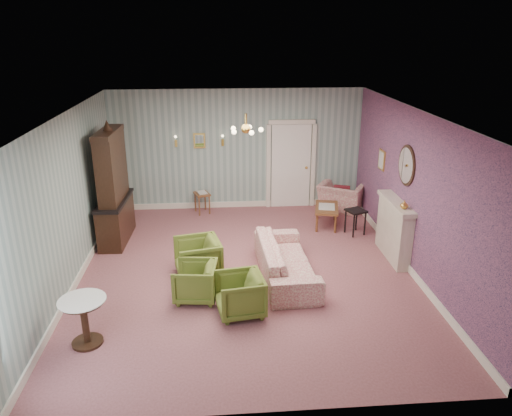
{
  "coord_description": "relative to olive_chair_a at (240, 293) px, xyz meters",
  "views": [
    {
      "loc": [
        -0.47,
        -7.98,
        4.22
      ],
      "look_at": [
        0.2,
        0.4,
        1.1
      ],
      "focal_mm": 34.24,
      "sensor_mm": 36.0,
      "label": 1
    }
  ],
  "objects": [
    {
      "name": "wall_front",
      "position": [
        0.19,
        -2.14,
        1.09
      ],
      "size": [
        6.0,
        0.0,
        6.0
      ],
      "primitive_type": "plane",
      "rotation": [
        -1.57,
        0.0,
        0.0
      ],
      "color": "gray",
      "rests_on": "ground"
    },
    {
      "name": "oval_mirror",
      "position": [
        3.15,
        1.76,
        1.49
      ],
      "size": [
        0.04,
        0.76,
        0.84
      ],
      "primitive_type": null,
      "color": "white",
      "rests_on": "wall_right"
    },
    {
      "name": "olive_chair_b",
      "position": [
        -0.71,
        0.5,
        -0.02
      ],
      "size": [
        0.7,
        0.74,
        0.69
      ],
      "primitive_type": "imported",
      "rotation": [
        0.0,
        0.0,
        -1.69
      ],
      "color": "#5F6F26",
      "rests_on": "floor"
    },
    {
      "name": "sconce_left",
      "position": [
        -1.26,
        4.8,
        1.34
      ],
      "size": [
        0.16,
        0.12,
        0.3
      ],
      "primitive_type": null,
      "color": "gold",
      "rests_on": "wall_back"
    },
    {
      "name": "wall_right",
      "position": [
        3.19,
        1.36,
        1.09
      ],
      "size": [
        0.0,
        7.0,
        7.0
      ],
      "primitive_type": "plane",
      "rotation": [
        1.57,
        0.0,
        -1.57
      ],
      "color": "gray",
      "rests_on": "ground"
    },
    {
      "name": "wall_back",
      "position": [
        0.19,
        4.86,
        1.09
      ],
      "size": [
        6.0,
        0.0,
        6.0
      ],
      "primitive_type": "plane",
      "rotation": [
        1.57,
        0.0,
        0.0
      ],
      "color": "gray",
      "rests_on": "ground"
    },
    {
      "name": "ceiling",
      "position": [
        0.19,
        1.36,
        2.54
      ],
      "size": [
        7.0,
        7.0,
        0.0
      ],
      "primitive_type": "plane",
      "rotation": [
        3.14,
        0.0,
        0.0
      ],
      "color": "white",
      "rests_on": "ground"
    },
    {
      "name": "mantel_vase",
      "position": [
        3.03,
        1.36,
        0.87
      ],
      "size": [
        0.15,
        0.15,
        0.15
      ],
      "primitive_type": "imported",
      "color": "gold",
      "rests_on": "fireplace"
    },
    {
      "name": "olive_chair_c",
      "position": [
        -0.69,
        1.29,
        0.03
      ],
      "size": [
        0.86,
        0.89,
        0.78
      ],
      "primitive_type": "imported",
      "rotation": [
        0.0,
        0.0,
        -1.35
      ],
      "color": "#5F6F26",
      "rests_on": "floor"
    },
    {
      "name": "dresser",
      "position": [
        -2.44,
        3.04,
        0.88
      ],
      "size": [
        0.57,
        1.51,
        2.48
      ],
      "primitive_type": null,
      "rotation": [
        0.0,
        0.0,
        -0.04
      ],
      "color": "black",
      "rests_on": "floor"
    },
    {
      "name": "sofa_chintz",
      "position": [
        0.88,
        1.14,
        0.08
      ],
      "size": [
        0.75,
        2.26,
        0.87
      ],
      "primitive_type": "imported",
      "rotation": [
        0.0,
        0.0,
        1.61
      ],
      "color": "#AC4554",
      "rests_on": "floor"
    },
    {
      "name": "burgundy_cushion",
      "position": [
        2.67,
        4.3,
        0.12
      ],
      "size": [
        0.41,
        0.28,
        0.39
      ],
      "primitive_type": "cube",
      "rotation": [
        0.17,
        0.0,
        -0.35
      ],
      "color": "maroon",
      "rests_on": "wingback_chair"
    },
    {
      "name": "door",
      "position": [
        1.49,
        4.82,
        0.72
      ],
      "size": [
        1.12,
        0.12,
        2.16
      ],
      "primitive_type": null,
      "color": "white",
      "rests_on": "floor"
    },
    {
      "name": "pedestal_table",
      "position": [
        -2.2,
        -0.61,
        -0.0
      ],
      "size": [
        0.83,
        0.83,
        0.72
      ],
      "primitive_type": null,
      "rotation": [
        0.0,
        0.0,
        0.33
      ],
      "color": "black",
      "rests_on": "floor"
    },
    {
      "name": "fireplace",
      "position": [
        3.05,
        1.76,
        0.22
      ],
      "size": [
        0.3,
        1.4,
        1.16
      ],
      "primitive_type": null,
      "color": "beige",
      "rests_on": "floor"
    },
    {
      "name": "gilt_mirror_back",
      "position": [
        -0.71,
        4.82,
        1.34
      ],
      "size": [
        0.28,
        0.06,
        0.36
      ],
      "primitive_type": null,
      "color": "gold",
      "rests_on": "wall_back"
    },
    {
      "name": "coffee_table",
      "position": [
        2.12,
        3.45,
        -0.13
      ],
      "size": [
        0.69,
        0.99,
        0.46
      ],
      "primitive_type": null,
      "rotation": [
        0.0,
        0.0,
        -0.22
      ],
      "color": "brown",
      "rests_on": "floor"
    },
    {
      "name": "olive_chair_a",
      "position": [
        0.0,
        0.0,
        0.0
      ],
      "size": [
        0.76,
        0.79,
        0.72
      ],
      "primitive_type": "imported",
      "rotation": [
        0.0,
        0.0,
        -1.42
      ],
      "color": "#5F6F26",
      "rests_on": "floor"
    },
    {
      "name": "sconce_right",
      "position": [
        -0.16,
        4.8,
        1.34
      ],
      "size": [
        0.16,
        0.12,
        0.3
      ],
      "primitive_type": null,
      "color": "gold",
      "rests_on": "wall_back"
    },
    {
      "name": "wall_left",
      "position": [
        -2.81,
        1.36,
        1.09
      ],
      "size": [
        0.0,
        7.0,
        7.0
      ],
      "primitive_type": "plane",
      "rotation": [
        1.57,
        0.0,
        1.57
      ],
      "color": "gray",
      "rests_on": "ground"
    },
    {
      "name": "chandelier",
      "position": [
        0.19,
        1.36,
        2.27
      ],
      "size": [
        0.56,
        0.56,
        0.36
      ],
      "primitive_type": null,
      "color": "gold",
      "rests_on": "ceiling"
    },
    {
      "name": "floor",
      "position": [
        0.19,
        1.36,
        -0.36
      ],
      "size": [
        7.0,
        7.0,
        0.0
      ],
      "primitive_type": "plane",
      "color": "#98585E",
      "rests_on": "ground"
    },
    {
      "name": "side_table_black",
      "position": [
        2.63,
        2.93,
        -0.08
      ],
      "size": [
        0.48,
        0.48,
        0.56
      ],
      "primitive_type": null,
      "rotation": [
        0.0,
        0.0,
        0.38
      ],
      "color": "black",
      "rests_on": "floor"
    },
    {
      "name": "nesting_table",
      "position": [
        -0.69,
        4.51,
        -0.09
      ],
      "size": [
        0.44,
        0.5,
        0.54
      ],
      "primitive_type": null,
      "rotation": [
        0.0,
        0.0,
        0.34
      ],
      "color": "brown",
      "rests_on": "floor"
    },
    {
      "name": "framed_print",
      "position": [
        3.16,
        3.11,
        1.24
      ],
      "size": [
        0.04,
        0.34,
        0.42
      ],
      "primitive_type": null,
      "color": "gold",
      "rests_on": "wall_right"
    },
    {
      "name": "wingback_chair",
      "position": [
        2.72,
        4.45,
        0.09
      ],
      "size": [
        1.23,
        1.12,
        0.9
      ],
      "primitive_type": "imported",
      "rotation": [
        0.0,
        0.0,
        2.58
      ],
      "color": "#AC4554",
      "rests_on": "floor"
    },
    {
      "name": "wall_right_floral",
      "position": [
        3.18,
        1.36,
        1.09
      ],
      "size": [
        0.0,
        7.0,
        7.0
      ],
      "primitive_type": "plane",
      "rotation": [
        1.57,
        0.0,
        -1.57
      ],
      "color": "#C26186",
      "rests_on": "ground"
    }
  ]
}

